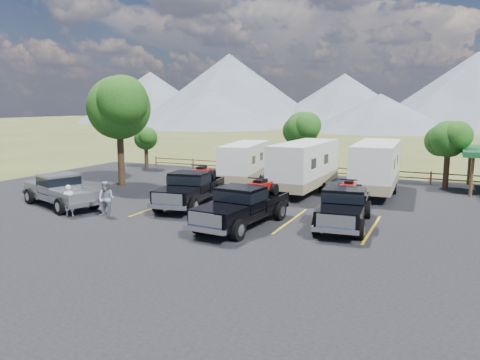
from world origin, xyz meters
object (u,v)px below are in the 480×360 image
at_px(trailer_left, 245,162).
at_px(rig_left, 191,187).
at_px(rig_right, 345,205).
at_px(person_a, 69,200).
at_px(tree_big_nw, 119,108).
at_px(trailer_right, 376,167).
at_px(trailer_center, 304,166).
at_px(person_b, 106,199).
at_px(pickup_silver, 61,190).
at_px(rig_center, 243,205).

bearing_deg(trailer_left, rig_left, -97.04).
height_order(rig_right, person_a, rig_right).
xyz_separation_m(tree_big_nw, trailer_right, (17.37, 4.05, -3.79)).
relative_size(tree_big_nw, rig_right, 1.22).
distance_m(trailer_center, trailer_right, 4.64).
bearing_deg(person_a, trailer_right, -164.29).
distance_m(rig_left, person_b, 4.98).
relative_size(person_a, person_b, 0.89).
height_order(tree_big_nw, trailer_right, tree_big_nw).
height_order(trailer_right, person_a, trailer_right).
distance_m(tree_big_nw, rig_left, 10.10).
relative_size(rig_left, pickup_silver, 1.05).
distance_m(trailer_right, person_a, 18.91).
height_order(tree_big_nw, rig_right, tree_big_nw).
height_order(person_a, person_b, person_b).
bearing_deg(trailer_right, person_a, -138.96).
bearing_deg(tree_big_nw, person_b, -56.20).
relative_size(tree_big_nw, trailer_center, 0.81).
height_order(rig_left, rig_right, rig_left).
bearing_deg(rig_left, rig_center, -41.34).
bearing_deg(pickup_silver, trailer_left, 171.41).
distance_m(tree_big_nw, trailer_right, 18.23).
distance_m(rig_right, trailer_center, 8.69).
relative_size(trailer_right, person_b, 5.17).
relative_size(trailer_left, trailer_center, 0.89).
bearing_deg(trailer_center, person_b, -122.39).
distance_m(tree_big_nw, person_b, 10.87).
distance_m(rig_center, trailer_left, 12.37).
xyz_separation_m(rig_center, person_a, (-9.16, -1.90, -0.21)).
distance_m(tree_big_nw, trailer_left, 9.87).
height_order(pickup_silver, person_a, pickup_silver).
distance_m(rig_center, trailer_right, 11.98).
height_order(tree_big_nw, trailer_left, tree_big_nw).
relative_size(pickup_silver, person_b, 3.49).
height_order(trailer_left, trailer_right, trailer_right).
bearing_deg(person_b, rig_left, 48.95).
bearing_deg(person_a, pickup_silver, -63.97).
relative_size(trailer_right, pickup_silver, 1.48).
xyz_separation_m(rig_left, trailer_center, (4.83, 6.59, 0.68)).
xyz_separation_m(rig_left, trailer_right, (9.24, 8.01, 0.70)).
xyz_separation_m(trailer_center, person_a, (-9.34, -11.52, -0.91)).
bearing_deg(pickup_silver, rig_center, 111.84).
distance_m(trailer_center, person_b, 13.16).
relative_size(rig_left, rig_center, 1.02).
xyz_separation_m(trailer_left, person_b, (-2.42, -12.53, -0.61)).
xyz_separation_m(person_a, person_b, (1.86, 0.71, 0.10)).
bearing_deg(rig_center, rig_left, 152.82).
bearing_deg(trailer_center, pickup_silver, -136.82).
height_order(rig_right, pickup_silver, rig_right).
bearing_deg(person_b, trailer_left, 70.17).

